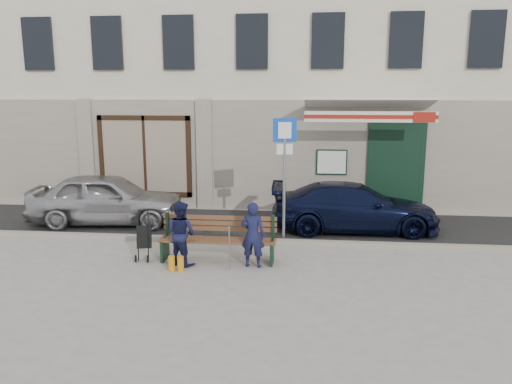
# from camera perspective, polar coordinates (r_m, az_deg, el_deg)

# --- Properties ---
(ground) EXTENTS (80.00, 80.00, 0.00)m
(ground) POSITION_cam_1_polar(r_m,az_deg,el_deg) (10.18, -3.55, -8.38)
(ground) COLOR #9E9991
(ground) RESTS_ON ground
(asphalt_lane) EXTENTS (60.00, 3.20, 0.01)m
(asphalt_lane) POSITION_cam_1_polar(r_m,az_deg,el_deg) (13.11, -1.33, -3.78)
(asphalt_lane) COLOR #282828
(asphalt_lane) RESTS_ON ground
(curb) EXTENTS (60.00, 0.18, 0.12)m
(curb) POSITION_cam_1_polar(r_m,az_deg,el_deg) (11.57, -2.33, -5.59)
(curb) COLOR #9E9384
(curb) RESTS_ON ground
(building) EXTENTS (20.00, 8.27, 10.00)m
(building) POSITION_cam_1_polar(r_m,az_deg,el_deg) (18.03, 0.86, 16.32)
(building) COLOR beige
(building) RESTS_ON ground
(car_silver) EXTENTS (4.13, 2.00, 1.36)m
(car_silver) POSITION_cam_1_polar(r_m,az_deg,el_deg) (13.65, -16.65, -0.74)
(car_silver) COLOR #A6A7AB
(car_silver) RESTS_ON ground
(car_navy) EXTENTS (4.20, 1.83, 1.20)m
(car_navy) POSITION_cam_1_polar(r_m,az_deg,el_deg) (12.72, 11.18, -1.71)
(car_navy) COLOR black
(car_navy) RESTS_ON ground
(parking_sign) EXTENTS (0.53, 0.14, 2.86)m
(parking_sign) POSITION_cam_1_polar(r_m,az_deg,el_deg) (11.26, 3.27, 3.72)
(parking_sign) COLOR gray
(parking_sign) RESTS_ON ground
(bench) EXTENTS (2.40, 1.17, 0.98)m
(bench) POSITION_cam_1_polar(r_m,az_deg,el_deg) (10.32, -4.64, -5.44)
(bench) COLOR brown
(bench) RESTS_ON ground
(man) EXTENTS (0.51, 0.36, 1.32)m
(man) POSITION_cam_1_polar(r_m,az_deg,el_deg) (9.91, -0.38, -4.90)
(man) COLOR #15183B
(man) RESTS_ON ground
(woman) EXTENTS (0.79, 0.73, 1.30)m
(woman) POSITION_cam_1_polar(r_m,az_deg,el_deg) (10.16, -8.57, -4.67)
(woman) COLOR #141738
(woman) RESTS_ON ground
(stroller) EXTENTS (0.35, 0.46, 1.03)m
(stroller) POSITION_cam_1_polar(r_m,az_deg,el_deg) (10.66, -12.68, -5.15)
(stroller) COLOR black
(stroller) RESTS_ON ground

